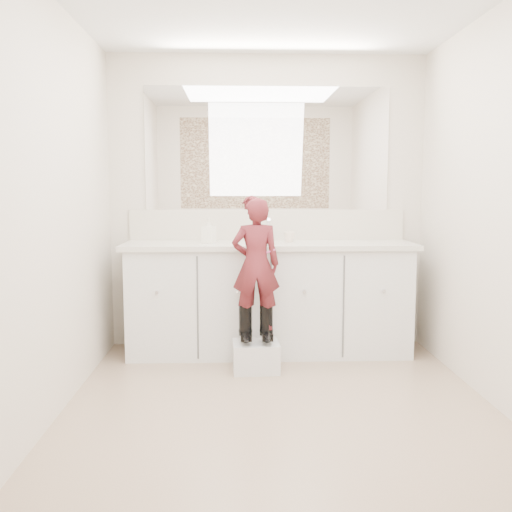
{
  "coord_description": "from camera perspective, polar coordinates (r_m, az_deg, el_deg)",
  "views": [
    {
      "loc": [
        -0.26,
        -3.26,
        1.31
      ],
      "look_at": [
        -0.11,
        0.89,
        0.82
      ],
      "focal_mm": 40.0,
      "sensor_mm": 36.0,
      "label": 1
    }
  ],
  "objects": [
    {
      "name": "step_stool",
      "position": [
        4.19,
        -0.01,
        -10.02
      ],
      "size": [
        0.34,
        0.29,
        0.21
      ],
      "primitive_type": "cube",
      "rotation": [
        0.0,
        0.0,
        0.04
      ],
      "color": "silver",
      "rests_on": "floor"
    },
    {
      "name": "wall_right",
      "position": [
        3.61,
        23.65,
        4.4
      ],
      "size": [
        0.0,
        3.0,
        3.0
      ],
      "primitive_type": "plane",
      "rotation": [
        1.57,
        0.0,
        -1.57
      ],
      "color": "beige",
      "rests_on": "floor"
    },
    {
      "name": "wall_back",
      "position": [
        4.76,
        1.12,
        5.38
      ],
      "size": [
        2.6,
        0.0,
        2.6
      ],
      "primitive_type": "plane",
      "rotation": [
        1.57,
        0.0,
        0.0
      ],
      "color": "beige",
      "rests_on": "floor"
    },
    {
      "name": "floor",
      "position": [
        3.52,
        2.45,
        -15.16
      ],
      "size": [
        3.0,
        3.0,
        0.0
      ],
      "primitive_type": "plane",
      "color": "#977962",
      "rests_on": "ground"
    },
    {
      "name": "cup",
      "position": [
        4.55,
        3.35,
        1.92
      ],
      "size": [
        0.11,
        0.11,
        0.08
      ],
      "primitive_type": "imported",
      "rotation": [
        0.0,
        0.0,
        -0.36
      ],
      "color": "beige",
      "rests_on": "countertop"
    },
    {
      "name": "mirror",
      "position": [
        4.76,
        1.14,
        10.68
      ],
      "size": [
        2.0,
        0.02,
        1.0
      ],
      "primitive_type": "cube",
      "color": "white",
      "rests_on": "wall_back"
    },
    {
      "name": "backsplash",
      "position": [
        4.76,
        1.13,
        3.15
      ],
      "size": [
        2.28,
        0.03,
        0.25
      ],
      "primitive_type": "cube",
      "color": "beige",
      "rests_on": "countertop"
    },
    {
      "name": "vanity_cabinet",
      "position": [
        4.57,
        1.29,
        -4.45
      ],
      "size": [
        2.2,
        0.55,
        0.85
      ],
      "primitive_type": "cube",
      "color": "silver",
      "rests_on": "floor"
    },
    {
      "name": "faucet",
      "position": [
        4.65,
        1.2,
        2.14
      ],
      "size": [
        0.08,
        0.08,
        0.1
      ],
      "primitive_type": "cylinder",
      "color": "silver",
      "rests_on": "countertop"
    },
    {
      "name": "dot_panel",
      "position": [
        1.82,
        6.55,
        17.44
      ],
      "size": [
        2.0,
        0.01,
        1.2
      ],
      "primitive_type": "cube",
      "color": "#472819",
      "rests_on": "wall_front"
    },
    {
      "name": "countertop",
      "position": [
        4.49,
        1.31,
        1.09
      ],
      "size": [
        2.28,
        0.58,
        0.04
      ],
      "primitive_type": "cube",
      "color": "beige",
      "rests_on": "vanity_cabinet"
    },
    {
      "name": "wall_left",
      "position": [
        3.42,
        -19.78,
        4.47
      ],
      "size": [
        0.0,
        3.0,
        3.0
      ],
      "primitive_type": "plane",
      "rotation": [
        1.57,
        0.0,
        1.57
      ],
      "color": "beige",
      "rests_on": "floor"
    },
    {
      "name": "boot_right",
      "position": [
        4.13,
        1.04,
        -6.79
      ],
      "size": [
        0.11,
        0.19,
        0.27
      ],
      "primitive_type": null,
      "rotation": [
        0.0,
        0.0,
        0.04
      ],
      "color": "black",
      "rests_on": "step_stool"
    },
    {
      "name": "boot_left",
      "position": [
        4.12,
        -1.06,
        -6.8
      ],
      "size": [
        0.11,
        0.19,
        0.27
      ],
      "primitive_type": null,
      "rotation": [
        0.0,
        0.0,
        0.04
      ],
      "color": "black",
      "rests_on": "step_stool"
    },
    {
      "name": "toddler",
      "position": [
        4.04,
        -0.01,
        -0.84
      ],
      "size": [
        0.35,
        0.24,
        0.94
      ],
      "primitive_type": "imported",
      "rotation": [
        0.0,
        0.0,
        3.18
      ],
      "color": "maroon",
      "rests_on": "step_stool"
    },
    {
      "name": "soap_bottle",
      "position": [
        4.48,
        -4.76,
        2.57
      ],
      "size": [
        0.12,
        0.12,
        0.2
      ],
      "primitive_type": "imported",
      "rotation": [
        0.0,
        0.0,
        -0.42
      ],
      "color": "white",
      "rests_on": "countertop"
    },
    {
      "name": "wall_front",
      "position": [
        1.78,
        6.41,
        3.11
      ],
      "size": [
        2.6,
        0.0,
        2.6
      ],
      "primitive_type": "plane",
      "rotation": [
        -1.57,
        0.0,
        0.0
      ],
      "color": "beige",
      "rests_on": "floor"
    },
    {
      "name": "toothbrush",
      "position": [
        4.04,
        0.98,
        0.31
      ],
      "size": [
        0.14,
        0.02,
        0.06
      ],
      "primitive_type": "cylinder",
      "rotation": [
        0.0,
        1.22,
        0.04
      ],
      "color": "#EE5CB0",
      "rests_on": "toddler"
    }
  ]
}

